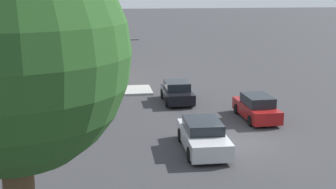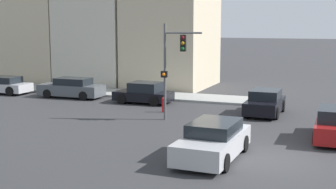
{
  "view_description": "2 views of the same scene",
  "coord_description": "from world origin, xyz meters",
  "views": [
    {
      "loc": [
        -22.45,
        7.23,
        7.95
      ],
      "look_at": [
        1.82,
        3.66,
        2.26
      ],
      "focal_mm": 50.0,
      "sensor_mm": 36.0,
      "label": 1
    },
    {
      "loc": [
        -18.31,
        -2.62,
        5.34
      ],
      "look_at": [
        0.42,
        4.71,
        2.26
      ],
      "focal_mm": 50.0,
      "sensor_mm": 36.0,
      "label": 2
    }
  ],
  "objects": [
    {
      "name": "rowhouse_backdrop",
      "position": [
        18.38,
        20.77,
        6.18
      ],
      "size": [
        8.1,
        25.73,
        13.03
      ],
      "color": "beige",
      "rests_on": "ground_plane"
    },
    {
      "name": "crossing_car_1",
      "position": [
        4.06,
        -2.14,
        0.71
      ],
      "size": [
        4.41,
        1.88,
        1.52
      ],
      "rotation": [
        0.0,
        0.0,
        0.01
      ],
      "color": "maroon",
      "rests_on": "ground_plane"
    },
    {
      "name": "fire_hydrant",
      "position": [
        7.46,
        7.76,
        0.49
      ],
      "size": [
        0.22,
        0.22,
        0.92
      ],
      "color": "red",
      "rests_on": "ground_plane"
    },
    {
      "name": "parked_car_0",
      "position": [
        10.03,
        10.21,
        0.66
      ],
      "size": [
        2.01,
        3.81,
        1.41
      ],
      "rotation": [
        0.0,
        0.0,
        1.57
      ],
      "color": "black",
      "rests_on": "ground_plane"
    },
    {
      "name": "parked_car_1",
      "position": [
        10.23,
        16.03,
        0.69
      ],
      "size": [
        1.9,
        4.77,
        1.44
      ],
      "rotation": [
        0.0,
        0.0,
        1.59
      ],
      "color": "#4C5156",
      "rests_on": "ground_plane"
    },
    {
      "name": "crossing_car_2",
      "position": [
        9.04,
        1.95,
        0.69
      ],
      "size": [
        4.05,
        1.97,
        1.45
      ],
      "rotation": [
        0.0,
        0.0,
        3.14
      ],
      "color": "black",
      "rests_on": "ground_plane"
    },
    {
      "name": "traffic_signal",
      "position": [
        5.5,
        6.38,
        3.45
      ],
      "size": [
        0.79,
        2.17,
        5.31
      ],
      "rotation": [
        0.0,
        0.0,
        3.31
      ],
      "color": "#515456",
      "rests_on": "ground_plane"
    },
    {
      "name": "parked_car_2",
      "position": [
        10.03,
        21.98,
        0.64
      ],
      "size": [
        1.93,
        4.31,
        1.31
      ],
      "rotation": [
        0.0,
        0.0,
        1.58
      ],
      "color": "#B7B7BC",
      "rests_on": "ground_plane"
    },
    {
      "name": "ground_plane",
      "position": [
        0.0,
        0.0,
        0.0
      ],
      "size": [
        300.0,
        300.0,
        0.0
      ],
      "primitive_type": "plane",
      "color": "#333335"
    },
    {
      "name": "crossing_car_0",
      "position": [
        -0.85,
        2.29,
        0.71
      ],
      "size": [
        4.79,
        2.14,
        1.48
      ],
      "rotation": [
        0.0,
        0.0,
        3.12
      ],
      "color": "#B7B7BC",
      "rests_on": "ground_plane"
    }
  ]
}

